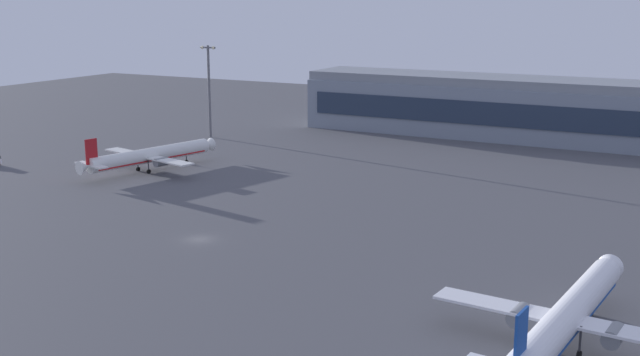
# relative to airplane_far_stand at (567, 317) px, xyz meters

# --- Properties ---
(ground_plane) EXTENTS (416.00, 416.00, 0.00)m
(ground_plane) POSITION_rel_airplane_far_stand_xyz_m (-59.60, 13.90, -3.72)
(ground_plane) COLOR #4C4C51
(terminal_building) EXTENTS (170.25, 22.40, 16.40)m
(terminal_building) POSITION_rel_airplane_far_stand_xyz_m (-13.14, 130.11, 4.37)
(terminal_building) COLOR gray
(terminal_building) RESTS_ON ground
(airplane_far_stand) EXTENTS (29.92, 38.40, 9.84)m
(airplane_far_stand) POSITION_rel_airplane_far_stand_xyz_m (0.00, 0.00, 0.00)
(airplane_far_stand) COLOR white
(airplane_far_stand) RESTS_ON ground
(airplane_terminal_side) EXTENTS (27.66, 35.30, 9.14)m
(airplane_terminal_side) POSITION_rel_airplane_far_stand_xyz_m (-99.75, 49.86, -0.27)
(airplane_terminal_side) COLOR silver
(airplane_terminal_side) RESTS_ON ground
(apron_light_east) EXTENTS (4.80, 0.90, 24.94)m
(apron_light_east) POSITION_rel_airplane_far_stand_xyz_m (-113.36, 91.56, 10.58)
(apron_light_east) COLOR slate
(apron_light_east) RESTS_ON ground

